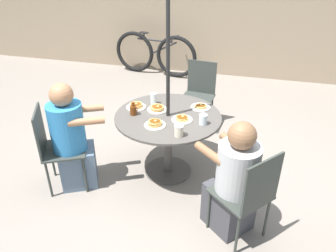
{
  "coord_description": "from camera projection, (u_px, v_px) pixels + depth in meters",
  "views": [
    {
      "loc": [
        0.75,
        -2.9,
        2.3
      ],
      "look_at": [
        0.0,
        0.0,
        0.59
      ],
      "focal_mm": 35.0,
      "sensor_mm": 36.0,
      "label": 1
    }
  ],
  "objects": [
    {
      "name": "patio_chair_east",
      "position": [
        55.0,
        144.0,
        3.28
      ],
      "size": [
        0.55,
        0.55,
        0.9
      ],
      "rotation": [
        0.0,
        0.0,
        -1.11
      ],
      "color": "#333833",
      "rests_on": "ground"
    },
    {
      "name": "back_fence",
      "position": [
        212.0,
        22.0,
        6.0
      ],
      "size": [
        10.0,
        0.06,
        1.97
      ],
      "primitive_type": "cube",
      "color": "gray",
      "rests_on": "ground"
    },
    {
      "name": "patio_chair_north",
      "position": [
        199.0,
        91.0,
        4.43
      ],
      "size": [
        0.46,
        0.46,
        0.9
      ],
      "rotation": [
        0.0,
        0.0,
        -3.26
      ],
      "color": "#333833",
      "rests_on": "ground"
    },
    {
      "name": "diner_east",
      "position": [
        72.0,
        141.0,
        3.3
      ],
      "size": [
        0.59,
        0.52,
        1.15
      ],
      "rotation": [
        0.0,
        0.0,
        -1.11
      ],
      "color": "slate",
      "rests_on": "ground"
    },
    {
      "name": "patio_table",
      "position": [
        168.0,
        127.0,
        3.45
      ],
      "size": [
        1.11,
        1.11,
        0.72
      ],
      "color": "#4C4742",
      "rests_on": "ground"
    },
    {
      "name": "diner_south",
      "position": [
        233.0,
        183.0,
        2.78
      ],
      "size": [
        0.59,
        0.58,
        1.1
      ],
      "rotation": [
        0.0,
        0.0,
        0.85
      ],
      "color": "#3D3D42",
      "rests_on": "ground"
    },
    {
      "name": "ground_plane",
      "position": [
        168.0,
        171.0,
        3.74
      ],
      "size": [
        12.0,
        12.0,
        0.0
      ],
      "primitive_type": "plane",
      "color": "gray"
    },
    {
      "name": "coffee_cup",
      "position": [
        179.0,
        131.0,
        3.0
      ],
      "size": [
        0.09,
        0.09,
        0.11
      ],
      "color": "beige",
      "rests_on": "patio_table"
    },
    {
      "name": "pancake_plate_e",
      "position": [
        200.0,
        107.0,
        3.53
      ],
      "size": [
        0.21,
        0.21,
        0.04
      ],
      "color": "silver",
      "rests_on": "patio_table"
    },
    {
      "name": "drinking_glass_b",
      "position": [
        203.0,
        119.0,
        3.2
      ],
      "size": [
        0.08,
        0.08,
        0.1
      ],
      "primitive_type": "cylinder",
      "color": "silver",
      "rests_on": "patio_table"
    },
    {
      "name": "drinking_glass_a",
      "position": [
        154.0,
        99.0,
        3.59
      ],
      "size": [
        0.07,
        0.07,
        0.12
      ],
      "primitive_type": "cylinder",
      "color": "silver",
      "rests_on": "patio_table"
    },
    {
      "name": "patio_chair_south",
      "position": [
        249.0,
        193.0,
        2.65
      ],
      "size": [
        0.58,
        0.58,
        0.9
      ],
      "rotation": [
        0.0,
        0.0,
        0.85
      ],
      "color": "#333833",
      "rests_on": "ground"
    },
    {
      "name": "pancake_plate_b",
      "position": [
        182.0,
        119.0,
        3.29
      ],
      "size": [
        0.21,
        0.21,
        0.05
      ],
      "color": "silver",
      "rests_on": "patio_table"
    },
    {
      "name": "pancake_plate_c",
      "position": [
        136.0,
        106.0,
        3.54
      ],
      "size": [
        0.21,
        0.21,
        0.05
      ],
      "color": "silver",
      "rests_on": "patio_table"
    },
    {
      "name": "bicycle",
      "position": [
        155.0,
        54.0,
        6.23
      ],
      "size": [
        1.65,
        0.44,
        0.81
      ],
      "rotation": [
        0.0,
        0.0,
        -0.12
      ],
      "color": "black",
      "rests_on": "ground"
    },
    {
      "name": "pancake_plate_d",
      "position": [
        155.0,
        124.0,
        3.19
      ],
      "size": [
        0.21,
        0.21,
        0.06
      ],
      "color": "silver",
      "rests_on": "patio_table"
    },
    {
      "name": "syrup_bottle",
      "position": [
        133.0,
        110.0,
        3.38
      ],
      "size": [
        0.09,
        0.07,
        0.14
      ],
      "color": "#602D0F",
      "rests_on": "patio_table"
    },
    {
      "name": "umbrella_pole",
      "position": [
        168.0,
        76.0,
        3.17
      ],
      "size": [
        0.04,
        0.04,
        2.3
      ],
      "primitive_type": "cylinder",
      "color": "black",
      "rests_on": "ground"
    },
    {
      "name": "pancake_plate_a",
      "position": [
        157.0,
        109.0,
        3.48
      ],
      "size": [
        0.21,
        0.21,
        0.05
      ],
      "color": "silver",
      "rests_on": "patio_table"
    }
  ]
}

